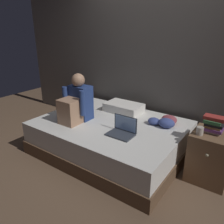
{
  "coord_description": "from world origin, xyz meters",
  "views": [
    {
      "loc": [
        1.46,
        -2.0,
        1.71
      ],
      "look_at": [
        -0.03,
        0.1,
        0.72
      ],
      "focal_mm": 35.8,
      "sensor_mm": 36.0,
      "label": 1
    }
  ],
  "objects_px": {
    "pillow": "(124,108)",
    "book_stack": "(213,125)",
    "person_sitting": "(76,103)",
    "bed": "(111,137)",
    "mug": "(200,131)",
    "laptop": "(122,130)",
    "nightstand": "(210,157)",
    "clothes_pile": "(166,121)"
  },
  "relations": [
    {
      "from": "laptop",
      "to": "pillow",
      "type": "height_order",
      "value": "laptop"
    },
    {
      "from": "bed",
      "to": "pillow",
      "type": "distance_m",
      "value": 0.55
    },
    {
      "from": "nightstand",
      "to": "laptop",
      "type": "xyz_separation_m",
      "value": [
        -0.96,
        -0.38,
        0.22
      ]
    },
    {
      "from": "bed",
      "to": "pillow",
      "type": "bearing_deg",
      "value": 98.92
    },
    {
      "from": "pillow",
      "to": "clothes_pile",
      "type": "xyz_separation_m",
      "value": [
        0.73,
        -0.1,
        -0.01
      ]
    },
    {
      "from": "laptop",
      "to": "mug",
      "type": "bearing_deg",
      "value": 17.58
    },
    {
      "from": "laptop",
      "to": "clothes_pile",
      "type": "bearing_deg",
      "value": 59.86
    },
    {
      "from": "nightstand",
      "to": "book_stack",
      "type": "distance_m",
      "value": 0.4
    },
    {
      "from": "book_stack",
      "to": "mug",
      "type": "relative_size",
      "value": 2.42
    },
    {
      "from": "nightstand",
      "to": "mug",
      "type": "distance_m",
      "value": 0.39
    },
    {
      "from": "book_stack",
      "to": "mug",
      "type": "xyz_separation_m",
      "value": [
        -0.1,
        -0.13,
        -0.05
      ]
    },
    {
      "from": "book_stack",
      "to": "clothes_pile",
      "type": "bearing_deg",
      "value": 164.83
    },
    {
      "from": "bed",
      "to": "pillow",
      "type": "relative_size",
      "value": 3.57
    },
    {
      "from": "bed",
      "to": "clothes_pile",
      "type": "distance_m",
      "value": 0.8
    },
    {
      "from": "mug",
      "to": "person_sitting",
      "type": "bearing_deg",
      "value": -170.59
    },
    {
      "from": "person_sitting",
      "to": "clothes_pile",
      "type": "bearing_deg",
      "value": 27.42
    },
    {
      "from": "laptop",
      "to": "clothes_pile",
      "type": "distance_m",
      "value": 0.65
    },
    {
      "from": "pillow",
      "to": "bed",
      "type": "bearing_deg",
      "value": -81.08
    },
    {
      "from": "laptop",
      "to": "book_stack",
      "type": "relative_size",
      "value": 1.47
    },
    {
      "from": "pillow",
      "to": "book_stack",
      "type": "bearing_deg",
      "value": -11.24
    },
    {
      "from": "person_sitting",
      "to": "laptop",
      "type": "bearing_deg",
      "value": -0.03
    },
    {
      "from": "book_stack",
      "to": "clothes_pile",
      "type": "distance_m",
      "value": 0.66
    },
    {
      "from": "person_sitting",
      "to": "pillow",
      "type": "distance_m",
      "value": 0.78
    },
    {
      "from": "laptop",
      "to": "mug",
      "type": "height_order",
      "value": "same"
    },
    {
      "from": "laptop",
      "to": "pillow",
      "type": "xyz_separation_m",
      "value": [
        -0.41,
        0.67,
        0.01
      ]
    },
    {
      "from": "laptop",
      "to": "book_stack",
      "type": "height_order",
      "value": "book_stack"
    },
    {
      "from": "bed",
      "to": "laptop",
      "type": "height_order",
      "value": "laptop"
    },
    {
      "from": "laptop",
      "to": "clothes_pile",
      "type": "relative_size",
      "value": 0.88
    },
    {
      "from": "nightstand",
      "to": "person_sitting",
      "type": "distance_m",
      "value": 1.81
    },
    {
      "from": "person_sitting",
      "to": "laptop",
      "type": "relative_size",
      "value": 2.05
    },
    {
      "from": "laptop",
      "to": "mug",
      "type": "distance_m",
      "value": 0.88
    },
    {
      "from": "bed",
      "to": "book_stack",
      "type": "xyz_separation_m",
      "value": [
        1.27,
        0.18,
        0.46
      ]
    },
    {
      "from": "bed",
      "to": "mug",
      "type": "xyz_separation_m",
      "value": [
        1.17,
        0.05,
        0.41
      ]
    },
    {
      "from": "bed",
      "to": "person_sitting",
      "type": "height_order",
      "value": "person_sitting"
    },
    {
      "from": "person_sitting",
      "to": "pillow",
      "type": "height_order",
      "value": "person_sitting"
    },
    {
      "from": "bed",
      "to": "laptop",
      "type": "bearing_deg",
      "value": -32.71
    },
    {
      "from": "person_sitting",
      "to": "book_stack",
      "type": "height_order",
      "value": "person_sitting"
    },
    {
      "from": "mug",
      "to": "clothes_pile",
      "type": "bearing_deg",
      "value": 149.46
    },
    {
      "from": "mug",
      "to": "clothes_pile",
      "type": "xyz_separation_m",
      "value": [
        -0.51,
        0.3,
        -0.12
      ]
    },
    {
      "from": "nightstand",
      "to": "laptop",
      "type": "bearing_deg",
      "value": -158.28
    },
    {
      "from": "person_sitting",
      "to": "clothes_pile",
      "type": "height_order",
      "value": "person_sitting"
    },
    {
      "from": "person_sitting",
      "to": "pillow",
      "type": "xyz_separation_m",
      "value": [
        0.35,
        0.66,
        -0.19
      ]
    }
  ]
}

